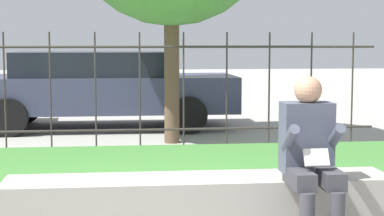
# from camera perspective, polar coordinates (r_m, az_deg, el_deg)

# --- Properties ---
(stone_bench) EXTENTS (3.03, 0.52, 0.47)m
(stone_bench) POSITION_cam_1_polar(r_m,az_deg,el_deg) (5.12, 0.67, -9.04)
(stone_bench) COLOR gray
(stone_bench) RESTS_ON ground_plane
(person_seated_reader) EXTENTS (0.42, 0.73, 1.27)m
(person_seated_reader) POSITION_cam_1_polar(r_m,az_deg,el_deg) (4.89, 10.50, -3.99)
(person_seated_reader) COLOR black
(person_seated_reader) RESTS_ON ground_plane
(grass_berm) EXTENTS (8.55, 2.42, 0.23)m
(grass_berm) POSITION_cam_1_polar(r_m,az_deg,el_deg) (6.97, -4.17, -5.84)
(grass_berm) COLOR #3D7533
(grass_berm) RESTS_ON ground_plane
(iron_fence) EXTENTS (6.55, 0.03, 1.66)m
(iron_fence) POSITION_cam_1_polar(r_m,az_deg,el_deg) (8.71, -4.65, 1.55)
(iron_fence) COLOR #332D28
(iron_fence) RESTS_ON ground_plane
(car_parked_center) EXTENTS (4.70, 1.95, 1.35)m
(car_parked_center) POSITION_cam_1_polar(r_m,az_deg,el_deg) (11.43, -8.30, 1.86)
(car_parked_center) COLOR #383D56
(car_parked_center) RESTS_ON ground_plane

